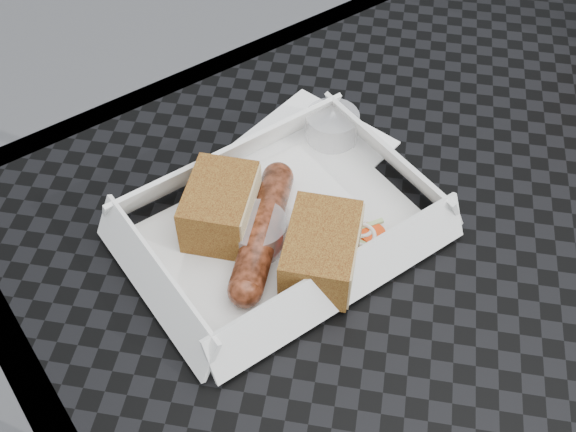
# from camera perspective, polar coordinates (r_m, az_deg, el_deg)

# --- Properties ---
(patio_table) EXTENTS (0.80, 0.80, 0.74)m
(patio_table) POSITION_cam_1_polar(r_m,az_deg,el_deg) (0.68, 18.84, -7.90)
(patio_table) COLOR black
(patio_table) RESTS_ON ground
(food_tray) EXTENTS (0.22, 0.15, 0.00)m
(food_tray) POSITION_cam_1_polar(r_m,az_deg,el_deg) (0.61, -0.54, -1.12)
(food_tray) COLOR white
(food_tray) RESTS_ON patio_table
(bratwurst) EXTENTS (0.12, 0.11, 0.03)m
(bratwurst) POSITION_cam_1_polar(r_m,az_deg,el_deg) (0.59, -2.02, -1.15)
(bratwurst) COLOR brown
(bratwurst) RESTS_ON food_tray
(bread_near) EXTENTS (0.09, 0.09, 0.05)m
(bread_near) POSITION_cam_1_polar(r_m,az_deg,el_deg) (0.60, -5.39, 0.74)
(bread_near) COLOR brown
(bread_near) RESTS_ON food_tray
(bread_far) EXTENTS (0.10, 0.09, 0.04)m
(bread_far) POSITION_cam_1_polar(r_m,az_deg,el_deg) (0.57, 2.63, -2.73)
(bread_far) COLOR brown
(bread_far) RESTS_ON food_tray
(veg_garnish) EXTENTS (0.03, 0.03, 0.00)m
(veg_garnish) POSITION_cam_1_polar(r_m,az_deg,el_deg) (0.60, 5.79, -1.46)
(veg_garnish) COLOR #E93B0A
(veg_garnish) RESTS_ON food_tray
(napkin) EXTENTS (0.15, 0.15, 0.00)m
(napkin) POSITION_cam_1_polar(r_m,az_deg,el_deg) (0.68, 1.83, 5.37)
(napkin) COLOR white
(napkin) RESTS_ON patio_table
(condiment_cup_sauce) EXTENTS (0.05, 0.05, 0.03)m
(condiment_cup_sauce) POSITION_cam_1_polar(r_m,az_deg,el_deg) (0.59, -2.46, -1.41)
(condiment_cup_sauce) COLOR maroon
(condiment_cup_sauce) RESTS_ON patio_table
(condiment_cup_empty) EXTENTS (0.05, 0.05, 0.03)m
(condiment_cup_empty) POSITION_cam_1_polar(r_m,az_deg,el_deg) (0.68, 3.48, 7.01)
(condiment_cup_empty) COLOR silver
(condiment_cup_empty) RESTS_ON patio_table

